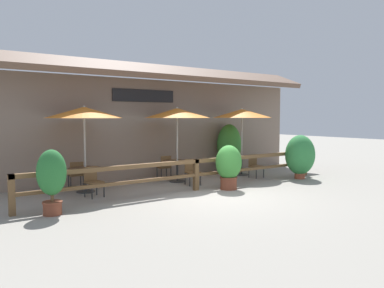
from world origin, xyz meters
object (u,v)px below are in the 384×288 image
at_px(potted_plant_corner_fern, 52,177).
at_px(chair_far_streetside, 255,165).
at_px(dining_table_middle, 177,165).
at_px(patio_umbrella_far, 242,113).
at_px(potted_plant_small_flowering, 229,147).
at_px(dining_table_far, 242,160).
at_px(patio_umbrella_middle, 177,113).
at_px(chair_near_wallside, 76,173).
at_px(potted_plant_entrance_palm, 300,155).
at_px(patio_umbrella_near, 84,113).
at_px(chair_middle_wallside, 165,166).
at_px(dining_table_near, 85,173).
at_px(potted_plant_tall_tropical, 229,165).
at_px(chair_near_streetside, 93,180).
at_px(chair_middle_streetside, 192,171).
at_px(chair_far_wallside, 227,161).

bearing_deg(potted_plant_corner_fern, chair_far_streetside, 8.70).
xyz_separation_m(dining_table_middle, patio_umbrella_far, (2.86, -0.15, 1.79)).
relative_size(chair_far_streetside, potted_plant_small_flowering, 0.44).
bearing_deg(dining_table_middle, dining_table_far, -2.97).
distance_m(patio_umbrella_middle, dining_table_far, 3.37).
relative_size(chair_near_wallside, patio_umbrella_far, 0.33).
height_order(chair_far_streetside, potted_plant_entrance_palm, potted_plant_entrance_palm).
bearing_deg(patio_umbrella_near, dining_table_middle, -1.01).
relative_size(patio_umbrella_far, potted_plant_entrance_palm, 1.62).
height_order(chair_middle_wallside, dining_table_far, chair_middle_wallside).
bearing_deg(potted_plant_corner_fern, patio_umbrella_near, 54.45).
xyz_separation_m(patio_umbrella_near, potted_plant_entrance_palm, (7.21, -2.07, -1.52)).
relative_size(dining_table_near, potted_plant_tall_tropical, 0.72).
xyz_separation_m(chair_near_streetside, chair_middle_wallside, (3.21, 1.47, 0.00)).
relative_size(chair_near_streetside, chair_middle_streetside, 1.00).
bearing_deg(patio_umbrella_far, potted_plant_tall_tropical, -140.21).
xyz_separation_m(dining_table_far, potted_plant_entrance_palm, (1.13, -1.87, 0.27)).
height_order(chair_near_wallside, chair_far_streetside, same).
bearing_deg(dining_table_middle, dining_table_near, 178.99).
bearing_deg(chair_far_wallside, dining_table_far, 105.86).
bearing_deg(chair_near_streetside, patio_umbrella_middle, 1.05).
bearing_deg(dining_table_middle, chair_middle_streetside, -83.88).
bearing_deg(chair_near_wallside, chair_far_streetside, 171.22).
bearing_deg(patio_umbrella_middle, dining_table_middle, 90.00).
bearing_deg(potted_plant_tall_tropical, potted_plant_entrance_palm, 0.68).
bearing_deg(dining_table_near, chair_middle_wallside, 12.60).
bearing_deg(chair_far_streetside, potted_plant_corner_fern, -171.66).
height_order(chair_near_wallside, dining_table_far, chair_near_wallside).
relative_size(chair_near_streetside, patio_umbrella_far, 0.33).
relative_size(chair_near_streetside, potted_plant_small_flowering, 0.44).
distance_m(dining_table_near, dining_table_far, 6.08).
relative_size(chair_middle_wallside, potted_plant_entrance_palm, 0.53).
bearing_deg(potted_plant_tall_tropical, chair_middle_streetside, 110.67).
bearing_deg(dining_table_near, chair_far_streetside, -8.89).
bearing_deg(potted_plant_entrance_palm, dining_table_near, 163.96).
bearing_deg(potted_plant_entrance_palm, potted_plant_small_flowering, 107.00).
relative_size(chair_near_wallside, potted_plant_tall_tropical, 0.62).
height_order(patio_umbrella_middle, chair_middle_wallside, patio_umbrella_middle).
xyz_separation_m(chair_near_streetside, dining_table_middle, (3.27, 0.71, 0.11)).
relative_size(patio_umbrella_near, chair_far_streetside, 3.05).
bearing_deg(patio_umbrella_near, chair_middle_streetside, -13.99).
bearing_deg(potted_plant_corner_fern, chair_near_streetside, 42.67).
relative_size(chair_near_wallside, potted_plant_small_flowering, 0.44).
bearing_deg(patio_umbrella_middle, potted_plant_tall_tropical, -74.53).
distance_m(chair_near_wallside, chair_middle_streetside, 3.69).
height_order(patio_umbrella_far, potted_plant_tall_tropical, patio_umbrella_far).
xyz_separation_m(patio_umbrella_middle, chair_middle_wallside, (-0.05, 0.76, -1.90)).
bearing_deg(dining_table_far, dining_table_middle, 177.03).
distance_m(chair_near_streetside, potted_plant_small_flowering, 6.59).
bearing_deg(potted_plant_corner_fern, dining_table_middle, 23.48).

